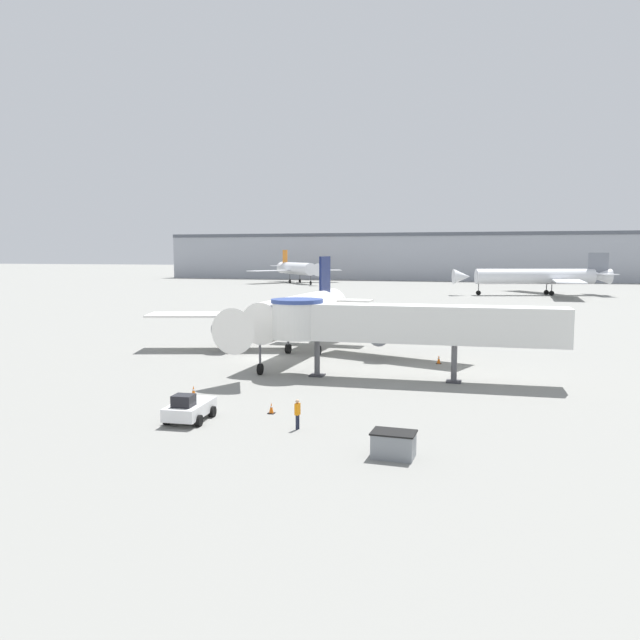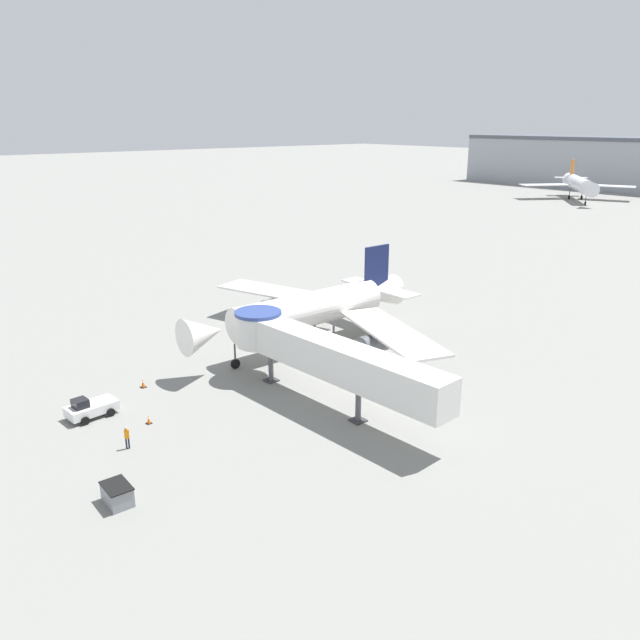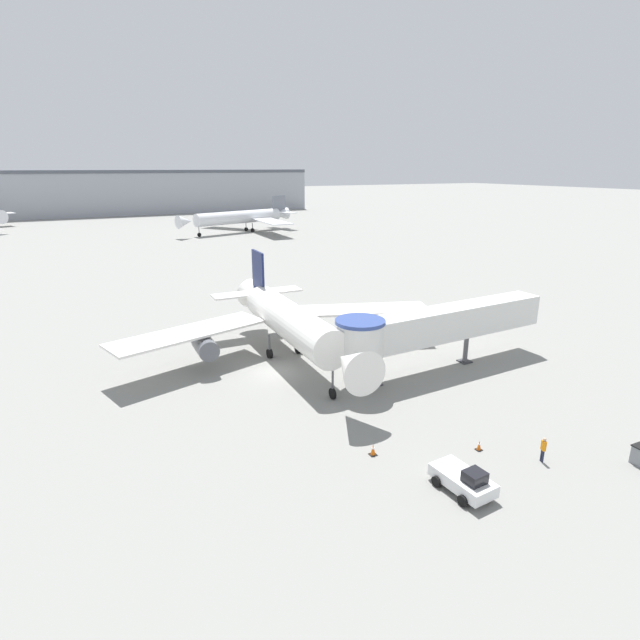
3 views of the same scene
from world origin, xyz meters
The scene contains 10 objects.
ground_plane centered at (0.00, 0.00, 0.00)m, with size 800.00×800.00×0.00m, color gray.
main_airplane centered at (2.58, 1.99, 3.93)m, with size 32.83×25.61×9.28m.
jet_bridge centered at (12.88, -6.12, 4.36)m, with size 22.32×4.29×6.05m.
pushback_tug_white centered at (3.46, -21.11, 0.74)m, with size 2.41×3.84×1.70m.
service_container_gray centered at (15.82, -24.24, 0.63)m, with size 2.12×1.51×1.25m.
traffic_cone_near_nose centered at (0.87, -15.58, 0.37)m, with size 0.47×0.47×0.77m.
traffic_cone_starboard_wing centered at (15.56, 1.76, 0.37)m, with size 0.46×0.46×0.76m.
traffic_cone_apron_front centered at (7.42, -18.22, 0.32)m, with size 0.41×0.41×0.67m.
ground_crew_marshaller centered at (9.99, -21.03, 0.97)m, with size 0.27×0.36×1.69m.
background_jet_orange_tail centered at (-41.29, 136.33, 4.64)m, with size 26.78×27.88×10.57m.
Camera 2 is at (48.11, -35.85, 21.88)m, focal length 35.00 mm.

